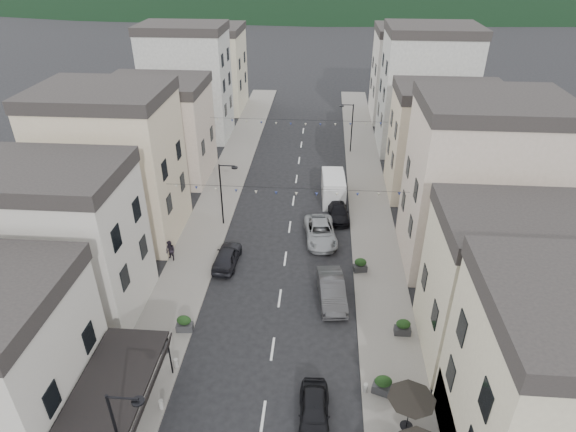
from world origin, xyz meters
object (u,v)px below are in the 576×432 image
parked_car_d (338,212)px  delivery_van (333,187)px  pedestrian_a (125,363)px  parked_car_a (314,411)px  pedestrian_b (170,251)px  parked_car_b (332,290)px  parked_car_e (227,257)px  parked_car_c (320,232)px

parked_car_d → delivery_van: 3.84m
parked_car_d → pedestrian_a: pedestrian_a is taller
delivery_van → parked_car_d: bearing=-85.1°
delivery_van → pedestrian_a: bearing=-120.7°
parked_car_a → pedestrian_b: size_ratio=2.35×
parked_car_a → parked_car_d: bearing=84.2°
parked_car_d → parked_car_b: bearing=-97.2°
parked_car_e → parked_car_a: bearing=120.7°
parked_car_b → pedestrian_b: pedestrian_b is taller
pedestrian_a → pedestrian_b: pedestrian_b is taller
delivery_van → parked_car_b: bearing=-93.1°
parked_car_e → delivery_van: size_ratio=0.79×
parked_car_d → delivery_van: delivery_van is taller
parked_car_e → delivery_van: (8.52, 11.85, 0.54)m
parked_car_d → pedestrian_a: bearing=-127.5°
parked_car_a → parked_car_d: 22.04m
parked_car_c → pedestrian_b: 12.69m
parked_car_d → pedestrian_a: size_ratio=2.89×
parked_car_b → parked_car_c: (-0.96, 7.93, -0.07)m
parked_car_a → parked_car_b: parked_car_b is taller
parked_car_c → parked_car_e: (-7.40, -4.21, -0.02)m
parked_car_b → delivery_van: size_ratio=0.92×
parked_car_a → parked_car_b: 10.21m
parked_car_d → parked_car_e: size_ratio=1.01×
parked_car_b → pedestrian_a: size_ratio=3.32×
parked_car_a → delivery_van: (1.12, 25.73, 0.58)m
parked_car_a → pedestrian_b: (-12.00, 13.97, 0.30)m
delivery_van → pedestrian_a: (-12.49, -23.36, -0.40)m
delivery_van → pedestrian_b: bearing=-140.7°
parked_car_c → pedestrian_b: bearing=-168.1°
parked_car_c → parked_car_e: size_ratio=1.26×
parked_car_d → parked_car_e: bearing=-142.1°
parked_car_c → pedestrian_b: size_ratio=3.13×
parked_car_b → pedestrian_a: parked_car_b is taller
parked_car_e → delivery_van: bearing=-123.1°
parked_car_a → delivery_van: bearing=85.9°
pedestrian_b → pedestrian_a: bearing=-61.7°
delivery_van → parked_car_c: bearing=-100.9°
parked_car_a → pedestrian_b: pedestrian_b is taller
pedestrian_a → pedestrian_b: size_ratio=0.87×
pedestrian_a → pedestrian_b: bearing=81.2°
parked_car_c → pedestrian_a: bearing=-132.9°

